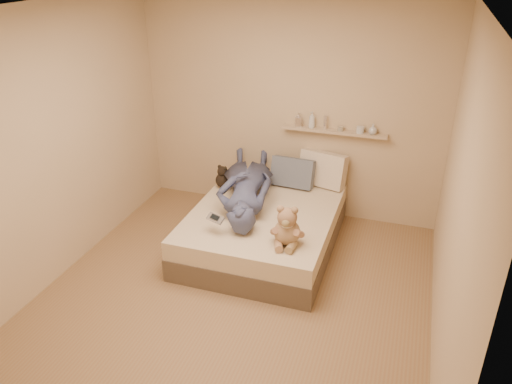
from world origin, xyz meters
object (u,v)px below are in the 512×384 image
(bed, at_px, (264,228))
(dark_plush, at_px, (223,178))
(pillow_cream, at_px, (323,169))
(person, at_px, (246,185))
(pillow_grey, at_px, (293,172))
(wall_shelf, at_px, (334,131))
(teddy_bear, at_px, (287,229))
(game_console, at_px, (215,218))

(bed, bearing_deg, dark_plush, 148.22)
(pillow_cream, xyz_separation_m, person, (-0.72, -0.68, -0.00))
(bed, xyz_separation_m, pillow_cream, (0.46, 0.83, 0.43))
(pillow_grey, distance_m, person, 0.67)
(bed, relative_size, pillow_cream, 3.45)
(pillow_cream, height_order, person, pillow_cream)
(person, bearing_deg, wall_shelf, -151.67)
(pillow_grey, distance_m, wall_shelf, 0.67)
(teddy_bear, xyz_separation_m, pillow_cream, (0.05, 1.42, 0.03))
(game_console, height_order, person, person)
(bed, height_order, dark_plush, dark_plush)
(bed, relative_size, pillow_grey, 3.80)
(teddy_bear, relative_size, person, 0.26)
(pillow_cream, bearing_deg, dark_plush, -157.96)
(person, bearing_deg, pillow_cream, -151.42)
(teddy_bear, distance_m, person, 0.99)
(teddy_bear, height_order, dark_plush, teddy_bear)
(pillow_cream, bearing_deg, person, -136.53)
(pillow_cream, height_order, wall_shelf, wall_shelf)
(teddy_bear, relative_size, pillow_grey, 0.84)
(teddy_bear, distance_m, wall_shelf, 1.58)
(pillow_grey, height_order, wall_shelf, wall_shelf)
(teddy_bear, height_order, wall_shelf, wall_shelf)
(wall_shelf, bearing_deg, dark_plush, -156.21)
(teddy_bear, bearing_deg, dark_plush, 136.74)
(game_console, xyz_separation_m, person, (0.05, 0.75, 0.03))
(teddy_bear, bearing_deg, wall_shelf, 84.59)
(bed, distance_m, game_console, 0.79)
(pillow_cream, relative_size, pillow_grey, 1.10)
(pillow_grey, relative_size, person, 0.31)
(bed, relative_size, teddy_bear, 4.55)
(pillow_grey, xyz_separation_m, wall_shelf, (0.42, 0.22, 0.48))
(dark_plush, distance_m, pillow_grey, 0.82)
(game_console, bearing_deg, pillow_cream, 61.78)
(game_console, xyz_separation_m, dark_plush, (-0.32, 1.00, -0.05))
(wall_shelf, bearing_deg, pillow_cream, -138.81)
(dark_plush, distance_m, wall_shelf, 1.39)
(wall_shelf, bearing_deg, bed, -121.18)
(game_console, height_order, dark_plush, dark_plush)
(bed, distance_m, dark_plush, 0.82)
(dark_plush, height_order, pillow_cream, pillow_cream)
(dark_plush, bearing_deg, person, -33.32)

